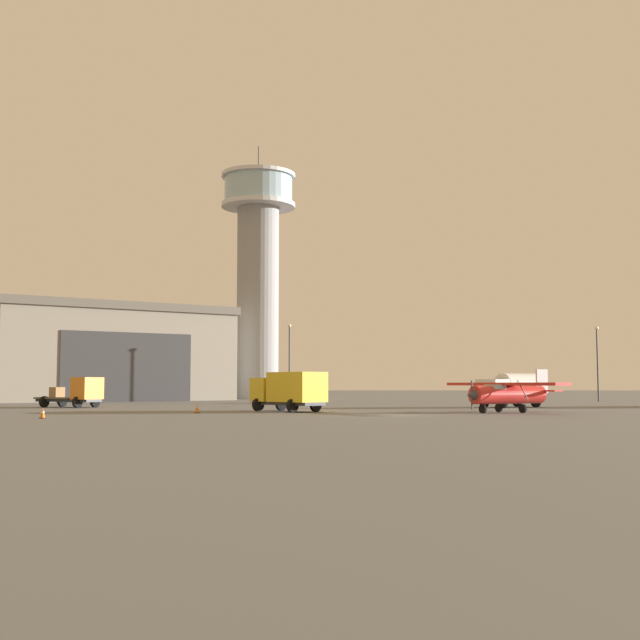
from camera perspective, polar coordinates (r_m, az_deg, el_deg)
ground_plane at (r=55.30m, az=4.21°, el=-6.67°), size 400.00×400.00×0.00m
control_tower at (r=114.00m, az=-4.54°, el=3.86°), size 10.36×10.36×35.60m
hangar at (r=109.50m, az=-15.57°, el=-2.31°), size 37.82×36.18×11.89m
airplane_red at (r=61.08m, az=12.98°, el=-4.96°), size 8.18×9.88×3.19m
truck_flatbed_orange at (r=75.37m, az=-16.84°, el=-4.93°), size 6.54×4.99×2.67m
truck_fuel_tanker_white at (r=74.65m, az=13.19°, el=-4.71°), size 6.63×5.49×3.04m
truck_box_yellow at (r=61.75m, az=-2.33°, el=-4.90°), size 6.09×6.22×2.98m
car_black at (r=87.88m, az=-1.27°, el=-5.39°), size 2.30×4.04×1.37m
light_post_west at (r=99.04m, az=-2.32°, el=-2.50°), size 0.44×0.44×9.39m
light_post_east at (r=101.24m, az=18.74°, el=-2.47°), size 0.44×0.44×8.87m
traffic_cone_near_left at (r=52.57m, az=-19.06°, el=-6.20°), size 0.36×0.36×0.64m
traffic_cone_near_right at (r=59.43m, az=-8.79°, el=-6.13°), size 0.36×0.36×0.73m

